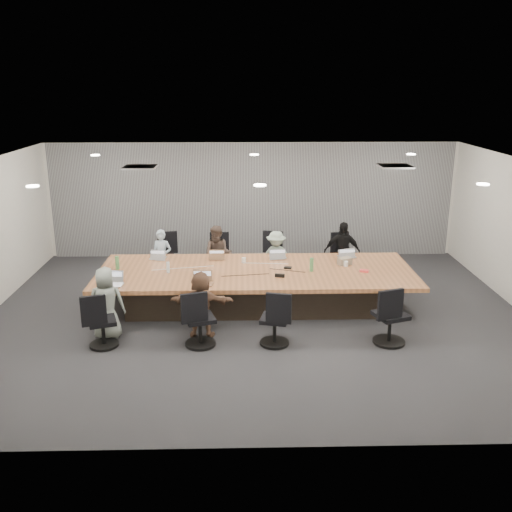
{
  "coord_description": "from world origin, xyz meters",
  "views": [
    {
      "loc": [
        -0.26,
        -9.82,
        4.16
      ],
      "look_at": [
        0.0,
        0.4,
        1.05
      ],
      "focal_mm": 40.0,
      "sensor_mm": 36.0,
      "label": 1
    }
  ],
  "objects_px": {
    "conference_table": "(256,287)",
    "chair_5": "(200,323)",
    "chair_6": "(275,323)",
    "person_1": "(218,255)",
    "chair_7": "(390,320)",
    "laptop_4": "(113,285)",
    "chair_3": "(339,261)",
    "canvas_bag": "(345,261)",
    "bottle_clear": "(168,267)",
    "chair_0": "(164,261)",
    "person_5": "(201,304)",
    "chair_4": "(103,325)",
    "mug_brown": "(113,273)",
    "person_0": "(162,257)",
    "laptop_5": "(203,284)",
    "bottle_green_right": "(312,265)",
    "person_3": "(342,252)",
    "person_2": "(276,257)",
    "bottle_green_left": "(117,263)",
    "chair_2": "(275,260)",
    "person_4": "(106,303)",
    "laptop_2": "(278,257)",
    "laptop_3": "(347,257)",
    "chair_1": "(219,261)",
    "laptop_0": "(158,258)",
    "laptop_1": "(217,258)",
    "stapler": "(280,275)",
    "snack_packet": "(364,271)"
  },
  "relations": [
    {
      "from": "person_2",
      "to": "bottle_green_left",
      "type": "bearing_deg",
      "value": -145.57
    },
    {
      "from": "chair_3",
      "to": "canvas_bag",
      "type": "xyz_separation_m",
      "value": [
        -0.13,
        -1.4,
        0.43
      ]
    },
    {
      "from": "chair_0",
      "to": "chair_7",
      "type": "bearing_deg",
      "value": 125.88
    },
    {
      "from": "laptop_0",
      "to": "person_2",
      "type": "height_order",
      "value": "person_2"
    },
    {
      "from": "person_5",
      "to": "person_4",
      "type": "bearing_deg",
      "value": 3.41
    },
    {
      "from": "conference_table",
      "to": "laptop_3",
      "type": "xyz_separation_m",
      "value": [
        1.89,
        0.8,
        0.35
      ]
    },
    {
      "from": "chair_2",
      "to": "laptop_4",
      "type": "xyz_separation_m",
      "value": [
        -3.01,
        -2.5,
        0.34
      ]
    },
    {
      "from": "chair_1",
      "to": "chair_5",
      "type": "distance_m",
      "value": 3.41
    },
    {
      "from": "chair_5",
      "to": "person_5",
      "type": "distance_m",
      "value": 0.4
    },
    {
      "from": "chair_6",
      "to": "person_1",
      "type": "xyz_separation_m",
      "value": [
        -1.04,
        3.05,
        0.26
      ]
    },
    {
      "from": "chair_0",
      "to": "person_0",
      "type": "height_order",
      "value": "person_0"
    },
    {
      "from": "chair_7",
      "to": "laptop_4",
      "type": "height_order",
      "value": "chair_7"
    },
    {
      "from": "mug_brown",
      "to": "bottle_green_right",
      "type": "bearing_deg",
      "value": 3.13
    },
    {
      "from": "snack_packet",
      "to": "chair_0",
      "type": "bearing_deg",
      "value": 155.2
    },
    {
      "from": "chair_4",
      "to": "chair_5",
      "type": "bearing_deg",
      "value": -18.15
    },
    {
      "from": "person_4",
      "to": "bottle_clear",
      "type": "bearing_deg",
      "value": -130.04
    },
    {
      "from": "laptop_4",
      "to": "laptop_5",
      "type": "height_order",
      "value": "same"
    },
    {
      "from": "chair_3",
      "to": "person_4",
      "type": "xyz_separation_m",
      "value": [
        -4.43,
        -3.05,
        0.24
      ]
    },
    {
      "from": "chair_6",
      "to": "mug_brown",
      "type": "distance_m",
      "value": 3.26
    },
    {
      "from": "chair_5",
      "to": "chair_7",
      "type": "xyz_separation_m",
      "value": [
        3.14,
        0.0,
        0.02
      ]
    },
    {
      "from": "chair_3",
      "to": "person_5",
      "type": "distance_m",
      "value": 4.18
    },
    {
      "from": "stapler",
      "to": "canvas_bag",
      "type": "relative_size",
      "value": 0.69
    },
    {
      "from": "laptop_2",
      "to": "laptop_3",
      "type": "relative_size",
      "value": 0.95
    },
    {
      "from": "chair_4",
      "to": "person_4",
      "type": "distance_m",
      "value": 0.43
    },
    {
      "from": "person_4",
      "to": "snack_packet",
      "type": "distance_m",
      "value": 4.75
    },
    {
      "from": "laptop_0",
      "to": "laptop_1",
      "type": "xyz_separation_m",
      "value": [
        1.2,
        0.0,
        0.0
      ]
    },
    {
      "from": "chair_2",
      "to": "person_4",
      "type": "relative_size",
      "value": 0.66
    },
    {
      "from": "chair_7",
      "to": "stapler",
      "type": "distance_m",
      "value": 2.19
    },
    {
      "from": "conference_table",
      "to": "chair_5",
      "type": "distance_m",
      "value": 1.95
    },
    {
      "from": "laptop_4",
      "to": "person_5",
      "type": "distance_m",
      "value": 1.69
    },
    {
      "from": "laptop_2",
      "to": "laptop_3",
      "type": "height_order",
      "value": "same"
    },
    {
      "from": "conference_table",
      "to": "person_0",
      "type": "xyz_separation_m",
      "value": [
        -1.97,
        1.35,
        0.2
      ]
    },
    {
      "from": "chair_4",
      "to": "stapler",
      "type": "height_order",
      "value": "stapler"
    },
    {
      "from": "person_1",
      "to": "bottle_green_right",
      "type": "height_order",
      "value": "person_1"
    },
    {
      "from": "chair_4",
      "to": "chair_5",
      "type": "relative_size",
      "value": 0.93
    },
    {
      "from": "bottle_clear",
      "to": "canvas_bag",
      "type": "bearing_deg",
      "value": 6.98
    },
    {
      "from": "chair_2",
      "to": "chair_3",
      "type": "bearing_deg",
      "value": -168.93
    },
    {
      "from": "person_0",
      "to": "chair_4",
      "type": "bearing_deg",
      "value": -88.56
    },
    {
      "from": "laptop_0",
      "to": "person_4",
      "type": "height_order",
      "value": "person_4"
    },
    {
      "from": "laptop_0",
      "to": "stapler",
      "type": "height_order",
      "value": "stapler"
    },
    {
      "from": "person_1",
      "to": "person_3",
      "type": "height_order",
      "value": "person_3"
    },
    {
      "from": "chair_1",
      "to": "snack_packet",
      "type": "height_order",
      "value": "chair_1"
    },
    {
      "from": "laptop_2",
      "to": "laptop_4",
      "type": "distance_m",
      "value": 3.41
    },
    {
      "from": "chair_2",
      "to": "chair_7",
      "type": "bearing_deg",
      "value": 127.73
    },
    {
      "from": "bottle_clear",
      "to": "chair_0",
      "type": "bearing_deg",
      "value": 99.99
    },
    {
      "from": "person_0",
      "to": "laptop_5",
      "type": "xyz_separation_m",
      "value": [
        1.01,
        -2.15,
        0.15
      ]
    },
    {
      "from": "chair_1",
      "to": "chair_7",
      "type": "relative_size",
      "value": 0.94
    },
    {
      "from": "person_5",
      "to": "laptop_2",
      "type": "bearing_deg",
      "value": -120.19
    },
    {
      "from": "bottle_green_right",
      "to": "canvas_bag",
      "type": "height_order",
      "value": "bottle_green_right"
    },
    {
      "from": "laptop_5",
      "to": "person_3",
      "type": "bearing_deg",
      "value": 41.94
    }
  ]
}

